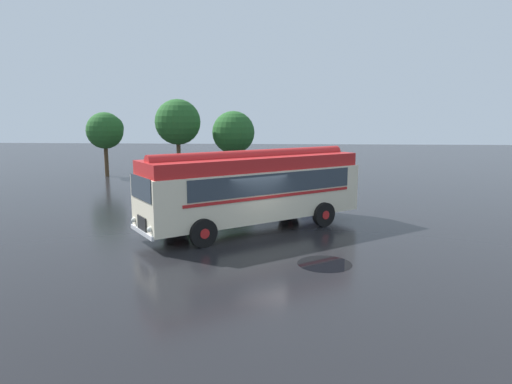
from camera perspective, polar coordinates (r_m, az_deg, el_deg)
name	(u,v)px	position (r m, az deg, el deg)	size (l,w,h in m)	color
ground_plane	(257,235)	(19.23, 0.19, -5.34)	(120.00, 120.00, 0.00)	black
vintage_bus	(254,187)	(19.75, -0.31, 0.68)	(9.56, 7.96, 3.49)	beige
car_near_left	(227,177)	(30.85, -3.59, 1.94)	(2.10, 4.27, 1.66)	black
car_mid_left	(272,177)	(30.69, 2.00, 1.92)	(2.08, 4.26, 1.66)	black
car_mid_right	(313,177)	(30.56, 7.10, 1.81)	(2.02, 4.23, 1.66)	navy
tree_far_left	(106,130)	(38.98, -18.21, 7.36)	(2.94, 2.94, 5.18)	#4C3823
tree_left_of_centre	(177,122)	(37.09, -9.88, 8.57)	(3.60, 3.60, 6.20)	#4C3823
tree_centre	(233,132)	(37.46, -2.87, 7.48)	(3.45, 3.45, 5.28)	#4C3823
puddle_patch	(325,264)	(15.74, 8.56, -8.86)	(1.84, 1.84, 0.01)	black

